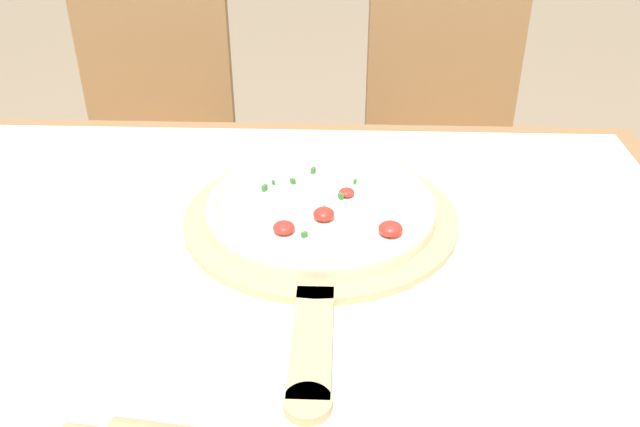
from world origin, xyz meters
TOP-DOWN VIEW (x-y plane):
  - dining_table at (0.00, 0.00)m, footprint 1.24×0.92m
  - towel_cloth at (0.00, 0.00)m, footprint 1.16×0.84m
  - pizza_peel at (0.05, 0.09)m, footprint 0.39×0.57m
  - pizza at (0.05, 0.10)m, footprint 0.33×0.33m
  - chair_left at (-0.39, 0.82)m, footprint 0.40×0.40m
  - chair_right at (0.34, 0.82)m, footprint 0.43×0.43m

SIDE VIEW (x-z plane):
  - chair_left at x=-0.39m, z-range 0.07..0.94m
  - chair_right at x=0.34m, z-range 0.07..0.94m
  - dining_table at x=0.00m, z-range 0.26..0.99m
  - towel_cloth at x=0.00m, z-range 0.73..0.73m
  - pizza_peel at x=0.05m, z-range 0.73..0.75m
  - pizza at x=0.05m, z-range 0.74..0.78m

